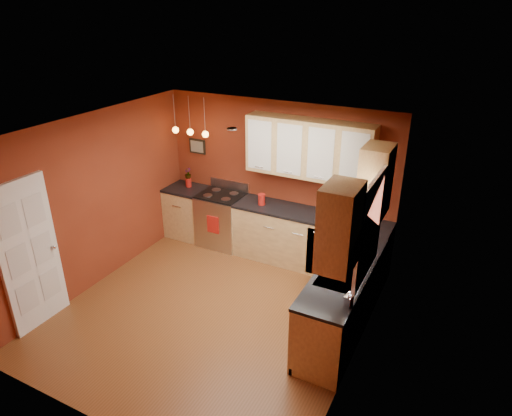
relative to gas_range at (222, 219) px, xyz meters
The scene contains 27 objects.
floor 2.08m from the gas_range, 62.94° to the right, with size 4.20×4.20×0.00m, color brown.
ceiling 2.93m from the gas_range, 62.94° to the right, with size 4.00×4.20×0.02m, color silver.
wall_back 1.27m from the gas_range, 18.02° to the left, with size 4.00×0.02×2.60m, color maroon.
wall_front 4.09m from the gas_range, 76.73° to the right, with size 4.00×0.02×2.60m, color maroon.
wall_left 2.25m from the gas_range, 120.95° to the right, with size 0.02×4.20×2.60m, color maroon.
wall_right 3.53m from the gas_range, 31.66° to the right, with size 0.02×4.20×2.60m, color maroon.
base_cabinets_back_left 0.73m from the gas_range, behind, with size 0.70×0.60×0.90m, color #E3BE7A.
base_cabinets_back_right 1.65m from the gas_range, ahead, with size 2.54×0.60×0.90m, color #E3BE7A.
base_cabinets_right 2.95m from the gas_range, 27.27° to the right, with size 0.60×2.10×0.90m, color #E3BE7A.
counter_back_left 0.85m from the gas_range, behind, with size 0.70×0.62×0.04m, color black.
counter_back_right 1.71m from the gas_range, ahead, with size 2.54×0.62×0.04m, color black.
counter_right 2.98m from the gas_range, 27.27° to the right, with size 0.62×2.10×0.04m, color black.
gas_range is the anchor object (origin of this frame).
dishwasher_front 2.04m from the gas_range, ahead, with size 0.60×0.02×0.80m, color #BBBABF.
sink 3.05m from the gas_range, 29.78° to the right, with size 0.50×0.70×0.33m.
window 3.48m from the gas_range, 27.40° to the right, with size 0.06×1.02×1.22m.
door_left_wall 3.22m from the gas_range, 109.27° to the right, with size 0.12×0.82×2.05m.
upper_cabinets_back 2.12m from the gas_range, ahead, with size 2.00×0.35×0.90m, color #E3BE7A.
upper_cabinets_right 3.45m from the gas_range, 28.26° to the right, with size 0.35×1.95×0.90m, color #E3BE7A.
wall_picture 1.36m from the gas_range, 156.09° to the left, with size 0.32×0.03×0.26m, color black.
pendant_lights 1.62m from the gas_range, behind, with size 0.71×0.11×0.66m.
red_canister 0.98m from the gas_range, ahead, with size 0.12×0.12×0.18m.
red_vase 0.91m from the gas_range, behind, with size 0.10×0.10×0.16m, color #B41A13.
flowers 1.01m from the gas_range, behind, with size 0.12×0.12×0.21m, color #B41A13.
coffee_maker 2.40m from the gas_range, ahead, with size 0.17×0.17×0.23m.
soap_pump 3.57m from the gas_range, 35.55° to the right, with size 0.08×0.09×0.19m, color silver.
dish_towel 0.33m from the gas_range, 86.14° to the right, with size 0.23×0.02×0.31m, color #B41A13.
Camera 1 is at (2.93, -4.38, 4.01)m, focal length 32.00 mm.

